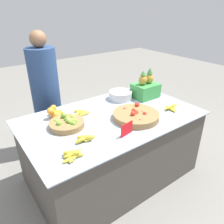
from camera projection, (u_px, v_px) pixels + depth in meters
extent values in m
plane|color=gray|center=(112.00, 173.00, 2.63)|extent=(12.00, 12.00, 0.00)
cube|color=#4C4742|center=(112.00, 147.00, 2.46)|extent=(1.77, 1.07, 0.77)
cube|color=#99A8BC|center=(112.00, 117.00, 2.29)|extent=(1.84, 1.11, 0.01)
cylinder|color=olive|center=(67.00, 124.00, 2.08)|extent=(0.34, 0.34, 0.06)
sphere|color=#89BC42|center=(56.00, 121.00, 2.09)|extent=(0.05, 0.05, 0.05)
sphere|color=#89BC42|center=(69.00, 127.00, 2.01)|extent=(0.05, 0.05, 0.05)
sphere|color=#7AB238|center=(65.00, 127.00, 2.03)|extent=(0.05, 0.05, 0.05)
sphere|color=#89BC42|center=(71.00, 122.00, 2.03)|extent=(0.05, 0.05, 0.05)
sphere|color=#7AB238|center=(75.00, 121.00, 2.06)|extent=(0.04, 0.04, 0.04)
sphere|color=#6BA333|center=(67.00, 119.00, 2.09)|extent=(0.05, 0.05, 0.05)
sphere|color=#6BA333|center=(59.00, 124.00, 2.01)|extent=(0.05, 0.05, 0.05)
sphere|color=#7AB238|center=(74.00, 124.00, 2.02)|extent=(0.05, 0.05, 0.05)
sphere|color=#6BA333|center=(71.00, 120.00, 2.14)|extent=(0.04, 0.04, 0.04)
sphere|color=#6BA333|center=(64.00, 116.00, 2.13)|extent=(0.05, 0.05, 0.05)
sphere|color=#7AB238|center=(71.00, 121.00, 2.09)|extent=(0.06, 0.06, 0.06)
sphere|color=#89BC42|center=(69.00, 121.00, 2.05)|extent=(0.05, 0.05, 0.05)
sphere|color=#89BC42|center=(73.00, 117.00, 2.16)|extent=(0.05, 0.05, 0.05)
sphere|color=#89BC42|center=(59.00, 119.00, 2.13)|extent=(0.04, 0.04, 0.04)
sphere|color=#7AB238|center=(67.00, 122.00, 2.07)|extent=(0.04, 0.04, 0.04)
sphere|color=#89BC42|center=(65.00, 124.00, 2.08)|extent=(0.05, 0.05, 0.05)
cylinder|color=olive|center=(136.00, 116.00, 2.22)|extent=(0.47, 0.47, 0.06)
sphere|color=red|center=(145.00, 114.00, 2.19)|extent=(0.04, 0.04, 0.04)
sphere|color=red|center=(134.00, 110.00, 2.26)|extent=(0.04, 0.04, 0.04)
sphere|color=red|center=(133.00, 119.00, 2.18)|extent=(0.04, 0.04, 0.04)
sphere|color=red|center=(143.00, 119.00, 2.14)|extent=(0.04, 0.04, 0.04)
sphere|color=red|center=(141.00, 112.00, 2.28)|extent=(0.04, 0.04, 0.04)
sphere|color=red|center=(137.00, 105.00, 2.35)|extent=(0.05, 0.05, 0.05)
sphere|color=red|center=(140.00, 121.00, 2.09)|extent=(0.05, 0.05, 0.05)
sphere|color=red|center=(136.00, 112.00, 2.22)|extent=(0.05, 0.05, 0.05)
sphere|color=red|center=(136.00, 118.00, 2.19)|extent=(0.05, 0.05, 0.05)
sphere|color=red|center=(133.00, 114.00, 2.16)|extent=(0.05, 0.05, 0.05)
sphere|color=red|center=(130.00, 118.00, 2.19)|extent=(0.04, 0.04, 0.04)
sphere|color=red|center=(133.00, 112.00, 2.25)|extent=(0.04, 0.04, 0.04)
sphere|color=red|center=(146.00, 122.00, 2.10)|extent=(0.04, 0.04, 0.04)
sphere|color=red|center=(142.00, 113.00, 2.25)|extent=(0.04, 0.04, 0.04)
sphere|color=red|center=(125.00, 110.00, 2.31)|extent=(0.05, 0.05, 0.05)
sphere|color=red|center=(136.00, 121.00, 2.12)|extent=(0.05, 0.05, 0.05)
sphere|color=red|center=(146.00, 113.00, 2.27)|extent=(0.04, 0.04, 0.04)
sphere|color=red|center=(135.00, 114.00, 2.21)|extent=(0.05, 0.05, 0.05)
sphere|color=orange|center=(56.00, 114.00, 2.24)|extent=(0.08, 0.08, 0.08)
sphere|color=orange|center=(54.00, 114.00, 2.24)|extent=(0.08, 0.08, 0.08)
sphere|color=orange|center=(58.00, 114.00, 2.25)|extent=(0.07, 0.07, 0.07)
sphere|color=orange|center=(57.00, 115.00, 2.21)|extent=(0.08, 0.08, 0.08)
sphere|color=orange|center=(54.00, 112.00, 2.28)|extent=(0.08, 0.08, 0.08)
sphere|color=orange|center=(60.00, 113.00, 2.27)|extent=(0.07, 0.07, 0.07)
sphere|color=orange|center=(53.00, 108.00, 2.27)|extent=(0.07, 0.07, 0.07)
sphere|color=orange|center=(50.00, 111.00, 2.19)|extent=(0.07, 0.07, 0.07)
cylinder|color=silver|center=(120.00, 95.00, 2.68)|extent=(0.28, 0.28, 0.10)
cube|color=red|center=(127.00, 129.00, 1.93)|extent=(0.15, 0.04, 0.12)
cube|color=green|center=(145.00, 91.00, 2.72)|extent=(0.30, 0.24, 0.17)
ellipsoid|color=#B28E38|center=(143.00, 80.00, 2.62)|extent=(0.10, 0.10, 0.12)
cone|color=#387A33|center=(143.00, 73.00, 2.58)|extent=(0.07, 0.07, 0.05)
ellipsoid|color=#B28E38|center=(149.00, 78.00, 2.68)|extent=(0.10, 0.10, 0.12)
cone|color=#387A33|center=(150.00, 71.00, 2.64)|extent=(0.07, 0.07, 0.08)
ellipsoid|color=yellow|center=(84.00, 114.00, 2.30)|extent=(0.12, 0.04, 0.03)
ellipsoid|color=yellow|center=(79.00, 112.00, 2.32)|extent=(0.14, 0.10, 0.04)
ellipsoid|color=yellow|center=(81.00, 111.00, 2.36)|extent=(0.14, 0.13, 0.03)
ellipsoid|color=yellow|center=(83.00, 113.00, 2.33)|extent=(0.13, 0.12, 0.03)
ellipsoid|color=yellow|center=(68.00, 157.00, 1.65)|extent=(0.05, 0.14, 0.03)
ellipsoid|color=yellow|center=(69.00, 157.00, 1.65)|extent=(0.08, 0.14, 0.03)
ellipsoid|color=yellow|center=(70.00, 160.00, 1.63)|extent=(0.13, 0.03, 0.03)
ellipsoid|color=yellow|center=(74.00, 155.00, 1.67)|extent=(0.09, 0.12, 0.03)
ellipsoid|color=yellow|center=(74.00, 156.00, 1.66)|extent=(0.16, 0.09, 0.03)
ellipsoid|color=yellow|center=(73.00, 153.00, 1.66)|extent=(0.16, 0.05, 0.03)
ellipsoid|color=yellow|center=(72.00, 153.00, 1.65)|extent=(0.13, 0.11, 0.04)
ellipsoid|color=yellow|center=(168.00, 108.00, 2.43)|extent=(0.12, 0.03, 0.03)
ellipsoid|color=yellow|center=(170.00, 109.00, 2.41)|extent=(0.05, 0.13, 0.03)
ellipsoid|color=yellow|center=(174.00, 109.00, 2.40)|extent=(0.11, 0.11, 0.03)
ellipsoid|color=yellow|center=(171.00, 108.00, 2.42)|extent=(0.05, 0.14, 0.03)
ellipsoid|color=yellow|center=(171.00, 108.00, 2.42)|extent=(0.12, 0.09, 0.03)
ellipsoid|color=yellow|center=(174.00, 106.00, 2.42)|extent=(0.11, 0.05, 0.03)
ellipsoid|color=yellow|center=(170.00, 107.00, 2.41)|extent=(0.15, 0.05, 0.03)
ellipsoid|color=yellow|center=(84.00, 139.00, 1.87)|extent=(0.13, 0.08, 0.04)
ellipsoid|color=yellow|center=(83.00, 138.00, 1.88)|extent=(0.12, 0.09, 0.03)
ellipsoid|color=yellow|center=(84.00, 138.00, 1.88)|extent=(0.14, 0.04, 0.03)
ellipsoid|color=yellow|center=(83.00, 139.00, 1.87)|extent=(0.16, 0.07, 0.04)
ellipsoid|color=yellow|center=(90.00, 138.00, 1.88)|extent=(0.13, 0.05, 0.03)
ellipsoid|color=yellow|center=(86.00, 137.00, 1.85)|extent=(0.14, 0.11, 0.03)
ellipsoid|color=yellow|center=(85.00, 138.00, 1.85)|extent=(0.16, 0.04, 0.03)
cylinder|color=navy|center=(47.00, 102.00, 2.82)|extent=(0.35, 0.35, 1.38)
sphere|color=#896042|center=(38.00, 39.00, 2.47)|extent=(0.19, 0.19, 0.19)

